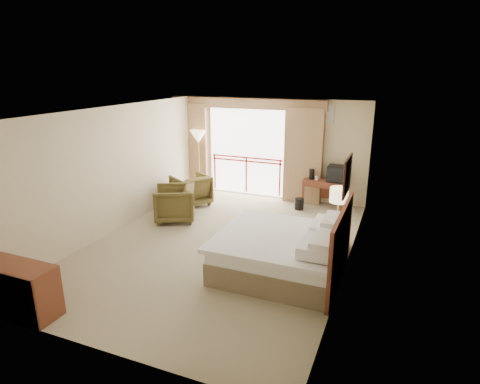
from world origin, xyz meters
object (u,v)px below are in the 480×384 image
at_px(table_lamp, 339,196).
at_px(floor_lamp, 198,139).
at_px(tv, 337,174).
at_px(wastebasket, 299,204).
at_px(desk, 325,186).
at_px(bed, 284,252).
at_px(armchair_near, 175,220).
at_px(armchair_far, 192,204).
at_px(dresser, 19,290).
at_px(side_table, 172,198).
at_px(nightstand, 336,233).

xyz_separation_m(table_lamp, floor_lamp, (-4.29, 2.26, 0.48)).
relative_size(tv, floor_lamp, 0.26).
distance_m(wastebasket, floor_lamp, 3.39).
distance_m(desk, tv, 0.47).
distance_m(bed, tv, 3.79).
bearing_deg(wastebasket, desk, 42.71).
height_order(bed, armchair_near, bed).
height_order(desk, armchair_near, desk).
bearing_deg(table_lamp, wastebasket, 123.42).
xyz_separation_m(bed, table_lamp, (0.67, 1.45, 0.68)).
xyz_separation_m(armchair_far, armchair_near, (0.20, -1.16, 0.00)).
height_order(table_lamp, armchair_near, table_lamp).
distance_m(armchair_far, armchair_near, 1.17).
distance_m(bed, dresser, 4.16).
height_order(tv, armchair_near, tv).
distance_m(side_table, floor_lamp, 2.10).
height_order(desk, dresser, dresser).
distance_m(nightstand, dresser, 5.62).
xyz_separation_m(side_table, floor_lamp, (-0.14, 1.72, 1.19)).
relative_size(bed, tv, 4.57).
relative_size(tv, armchair_far, 0.53).
distance_m(nightstand, table_lamp, 0.78).
relative_size(table_lamp, tv, 1.35).
distance_m(desk, dresser, 7.21).
relative_size(armchair_near, side_table, 1.79).
distance_m(bed, side_table, 4.00).
bearing_deg(nightstand, armchair_far, 158.42).
xyz_separation_m(nightstand, floor_lamp, (-4.29, 2.31, 1.25)).
relative_size(floor_lamp, dresser, 1.53).
bearing_deg(desk, side_table, -154.68).
height_order(armchair_far, side_table, side_table).
relative_size(armchair_far, armchair_near, 0.97).
relative_size(side_table, dresser, 0.43).
relative_size(armchair_near, floor_lamp, 0.51).
bearing_deg(table_lamp, armchair_near, -179.95).
distance_m(wastebasket, armchair_far, 2.82).
distance_m(desk, armchair_far, 3.51).
height_order(nightstand, table_lamp, table_lamp).
bearing_deg(bed, table_lamp, 65.01).
relative_size(armchair_far, floor_lamp, 0.49).
bearing_deg(wastebasket, nightstand, -57.28).
height_order(nightstand, armchair_far, nightstand).
bearing_deg(tv, dresser, -133.23).
bearing_deg(armchair_near, bed, 38.25).
relative_size(nightstand, floor_lamp, 0.32).
height_order(armchair_near, side_table, side_table).
xyz_separation_m(nightstand, tv, (-0.39, 2.34, 0.63)).
distance_m(nightstand, desk, 2.51).
relative_size(wastebasket, side_table, 0.57).
height_order(nightstand, side_table, nightstand).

